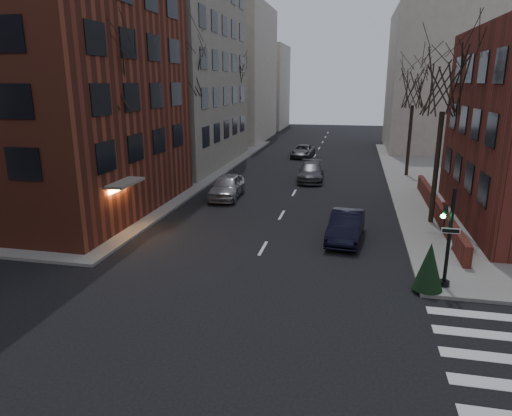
{
  "coord_description": "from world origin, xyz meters",
  "views": [
    {
      "loc": [
        4.14,
        -9.0,
        8.07
      ],
      "look_at": [
        -0.41,
        12.26,
        2.0
      ],
      "focal_mm": 32.0,
      "sensor_mm": 36.0,
      "label": 1
    }
  ],
  "objects": [
    {
      "name": "tree_right_a",
      "position": [
        8.8,
        18.0,
        8.03
      ],
      "size": [
        3.96,
        3.96,
        9.72
      ],
      "color": "#2D231C",
      "rests_on": "sidewalk_far_right"
    },
    {
      "name": "evergreen_shrub",
      "position": [
        7.3,
        8.53,
        1.11
      ],
      "size": [
        1.2,
        1.2,
        1.93
      ],
      "primitive_type": "cone",
      "rotation": [
        0.0,
        0.0,
        -0.03
      ],
      "color": "black",
      "rests_on": "sidewalk_far_right"
    },
    {
      "name": "tree_left_a",
      "position": [
        -8.8,
        14.0,
        8.47
      ],
      "size": [
        4.18,
        4.18,
        10.26
      ],
      "color": "#2D231C",
      "rests_on": "sidewalk_far_left"
    },
    {
      "name": "tree_left_c",
      "position": [
        -8.8,
        40.0,
        8.03
      ],
      "size": [
        3.96,
        3.96,
        9.72
      ],
      "color": "#2D231C",
      "rests_on": "sidewalk_far_left"
    },
    {
      "name": "streetlamp_near",
      "position": [
        -8.2,
        22.0,
        4.24
      ],
      "size": [
        0.36,
        0.36,
        6.28
      ],
      "color": "black",
      "rests_on": "sidewalk_far_left"
    },
    {
      "name": "ground",
      "position": [
        0.0,
        0.0,
        0.0
      ],
      "size": [
        160.0,
        160.0,
        0.0
      ],
      "primitive_type": "plane",
      "color": "black",
      "rests_on": "ground"
    },
    {
      "name": "building_left_tan",
      "position": [
        -17.0,
        34.0,
        14.0
      ],
      "size": [
        18.0,
        18.0,
        28.0
      ],
      "primitive_type": "cube",
      "color": "gray",
      "rests_on": "ground"
    },
    {
      "name": "parked_sedan",
      "position": [
        4.0,
        14.11,
        0.76
      ],
      "size": [
        2.01,
        4.73,
        1.52
      ],
      "primitive_type": "imported",
      "rotation": [
        0.0,
        0.0,
        -0.09
      ],
      "color": "black",
      "rests_on": "ground"
    },
    {
      "name": "sandwich_board",
      "position": [
        9.34,
        13.72,
        0.61
      ],
      "size": [
        0.45,
        0.6,
        0.92
      ],
      "primitive_type": "cube",
      "rotation": [
        0.0,
        0.0,
        0.07
      ],
      "color": "white",
      "rests_on": "sidewalk_far_right"
    },
    {
      "name": "car_lane_silver",
      "position": [
        -4.51,
        21.54,
        0.83
      ],
      "size": [
        2.19,
        4.98,
        1.67
      ],
      "primitive_type": "imported",
      "rotation": [
        0.0,
        0.0,
        0.05
      ],
      "color": "#9C9CA1",
      "rests_on": "ground"
    },
    {
      "name": "car_lane_far",
      "position": [
        -1.24,
        40.69,
        0.66
      ],
      "size": [
        2.47,
        4.86,
        1.32
      ],
      "primitive_type": "imported",
      "rotation": [
        0.0,
        0.0,
        -0.06
      ],
      "color": "#47474C",
      "rests_on": "ground"
    },
    {
      "name": "traffic_signal",
      "position": [
        7.94,
        8.99,
        1.91
      ],
      "size": [
        0.76,
        0.44,
        4.0
      ],
      "color": "black",
      "rests_on": "sidewalk_far_right"
    },
    {
      "name": "building_distant_lb",
      "position": [
        -13.0,
        72.0,
        7.0
      ],
      "size": [
        10.0,
        12.0,
        14.0
      ],
      "primitive_type": "cube",
      "color": "beige",
      "rests_on": "ground"
    },
    {
      "name": "sidewalk_far_left",
      "position": [
        -29.0,
        30.0,
        0.07
      ],
      "size": [
        44.0,
        44.0,
        0.15
      ],
      "primitive_type": "cube",
      "color": "gray",
      "rests_on": "ground"
    },
    {
      "name": "building_left_brick",
      "position": [
        -15.5,
        16.5,
        9.0
      ],
      "size": [
        15.0,
        15.0,
        18.0
      ],
      "primitive_type": "cube",
      "color": "brown",
      "rests_on": "ground"
    },
    {
      "name": "tree_left_b",
      "position": [
        -8.8,
        26.0,
        8.91
      ],
      "size": [
        4.4,
        4.4,
        10.8
      ],
      "color": "#2D231C",
      "rests_on": "sidewalk_far_left"
    },
    {
      "name": "tree_right_b",
      "position": [
        8.8,
        32.0,
        7.59
      ],
      "size": [
        3.74,
        3.74,
        9.18
      ],
      "color": "#2D231C",
      "rests_on": "sidewalk_far_right"
    },
    {
      "name": "low_wall_right",
      "position": [
        9.3,
        19.0,
        0.65
      ],
      "size": [
        0.35,
        16.0,
        1.0
      ],
      "primitive_type": "cube",
      "color": "maroon",
      "rests_on": "sidewalk_far_right"
    },
    {
      "name": "streetlamp_far",
      "position": [
        -8.2,
        42.0,
        4.24
      ],
      "size": [
        0.36,
        0.36,
        6.28
      ],
      "color": "black",
      "rests_on": "sidewalk_far_left"
    },
    {
      "name": "building_distant_ra",
      "position": [
        15.0,
        50.0,
        8.0
      ],
      "size": [
        14.0,
        14.0,
        16.0
      ],
      "primitive_type": "cube",
      "color": "beige",
      "rests_on": "ground"
    },
    {
      "name": "car_lane_gray",
      "position": [
        0.8,
        28.59,
        0.74
      ],
      "size": [
        2.3,
        5.18,
        1.48
      ],
      "primitive_type": "imported",
      "rotation": [
        0.0,
        0.0,
        0.04
      ],
      "color": "#414146",
      "rests_on": "ground"
    },
    {
      "name": "building_distant_la",
      "position": [
        -15.0,
        55.0,
        9.0
      ],
      "size": [
        14.0,
        16.0,
        18.0
      ],
      "primitive_type": "cube",
      "color": "beige",
      "rests_on": "ground"
    }
  ]
}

